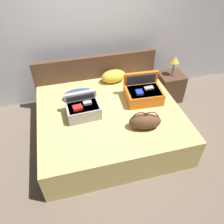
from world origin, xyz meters
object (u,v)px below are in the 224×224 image
duffel_bag (145,121)px  nightstand (169,87)px  pillow_center_head (80,94)px  bed (110,124)px  table_lamp (175,61)px  pillow_near_headboard (114,76)px  hard_case_medium (83,109)px  hard_case_large (143,93)px

duffel_bag → nightstand: (0.95, 1.10, -0.35)m
duffel_bag → pillow_center_head: size_ratio=0.91×
bed → pillow_center_head: pillow_center_head is taller
duffel_bag → table_lamp: (0.95, 1.10, 0.19)m
pillow_near_headboard → table_lamp: size_ratio=1.20×
pillow_near_headboard → bed: bearing=-109.0°
pillow_center_head → nightstand: size_ratio=0.96×
pillow_near_headboard → table_lamp: (1.06, -0.09, 0.20)m
bed → nightstand: bearing=26.6°
pillow_near_headboard → table_lamp: bearing=-4.8°
duffel_bag → pillow_near_headboard: bearing=95.6°
bed → duffel_bag: size_ratio=4.48×
table_lamp → pillow_center_head: bearing=-172.2°
bed → pillow_center_head: 0.66m
duffel_bag → pillow_near_headboard: duffel_bag is taller
hard_case_medium → table_lamp: (1.71, 0.64, 0.19)m
bed → table_lamp: bearing=26.6°
table_lamp → pillow_near_headboard: bearing=175.2°
bed → duffel_bag: (0.38, -0.44, 0.37)m
hard_case_medium → pillow_center_head: (0.01, 0.41, -0.04)m
table_lamp → hard_case_large: bearing=-145.6°
hard_case_large → duffel_bag: size_ratio=1.21×
hard_case_large → pillow_center_head: (-0.95, 0.28, -0.05)m
bed → pillow_near_headboard: (0.26, 0.75, 0.36)m
pillow_center_head → hard_case_medium: bearing=-91.1°
bed → hard_case_medium: bearing=177.3°
nightstand → table_lamp: (0.00, 0.00, 0.54)m
bed → pillow_center_head: (-0.38, 0.43, 0.33)m
hard_case_large → pillow_near_headboard: bearing=120.8°
hard_case_large → nightstand: bearing=37.9°
bed → hard_case_medium: size_ratio=4.30×
pillow_center_head → nightstand: 1.74m
bed → pillow_center_head: bearing=131.2°
duffel_bag → nightstand: bearing=49.3°
bed → pillow_near_headboard: size_ratio=4.89×
hard_case_large → duffel_bag: (-0.20, -0.59, -0.01)m
bed → hard_case_medium: 0.53m
bed → table_lamp: (1.32, 0.66, 0.56)m
table_lamp → duffel_bag: bearing=-130.7°
pillow_near_headboard → nightstand: bearing=-4.8°
hard_case_large → hard_case_medium: bearing=-168.9°
duffel_bag → pillow_near_headboard: size_ratio=1.09×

